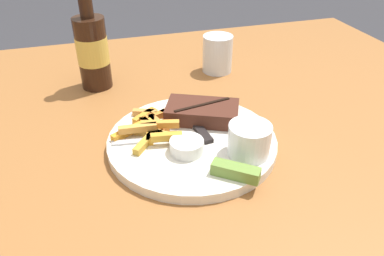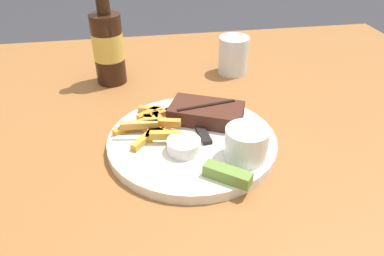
{
  "view_description": "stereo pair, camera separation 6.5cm",
  "coord_description": "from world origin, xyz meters",
  "px_view_note": "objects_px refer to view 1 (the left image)",
  "views": [
    {
      "loc": [
        -0.15,
        -0.52,
        1.11
      ],
      "look_at": [
        0.0,
        0.0,
        0.76
      ],
      "focal_mm": 35.0,
      "sensor_mm": 36.0,
      "label": 1
    },
    {
      "loc": [
        -0.09,
        -0.54,
        1.11
      ],
      "look_at": [
        0.0,
        0.0,
        0.76
      ],
      "focal_mm": 35.0,
      "sensor_mm": 36.0,
      "label": 2
    }
  ],
  "objects_px": {
    "steak_portion": "(202,112)",
    "pickle_spear": "(236,171)",
    "dipping_sauce_cup": "(187,146)",
    "knife_utensil": "(195,124)",
    "beer_bottle": "(92,48)",
    "drinking_glass": "(217,54)",
    "fork_utensil": "(147,140)",
    "coleslaw_cup": "(249,138)",
    "dinner_plate": "(192,142)"
  },
  "relations": [
    {
      "from": "dipping_sauce_cup",
      "to": "knife_utensil",
      "type": "bearing_deg",
      "value": 63.91
    },
    {
      "from": "steak_portion",
      "to": "knife_utensil",
      "type": "height_order",
      "value": "steak_portion"
    },
    {
      "from": "beer_bottle",
      "to": "drinking_glass",
      "type": "xyz_separation_m",
      "value": [
        0.29,
        0.0,
        -0.05
      ]
    },
    {
      "from": "dipping_sauce_cup",
      "to": "steak_portion",
      "type": "bearing_deg",
      "value": 58.46
    },
    {
      "from": "beer_bottle",
      "to": "drinking_glass",
      "type": "distance_m",
      "value": 0.3
    },
    {
      "from": "steak_portion",
      "to": "pickle_spear",
      "type": "xyz_separation_m",
      "value": [
        -0.0,
        -0.17,
        -0.0
      ]
    },
    {
      "from": "dinner_plate",
      "to": "coleslaw_cup",
      "type": "height_order",
      "value": "coleslaw_cup"
    },
    {
      "from": "dinner_plate",
      "to": "pickle_spear",
      "type": "xyz_separation_m",
      "value": [
        0.03,
        -0.12,
        0.02
      ]
    },
    {
      "from": "dinner_plate",
      "to": "steak_portion",
      "type": "bearing_deg",
      "value": 56.34
    },
    {
      "from": "steak_portion",
      "to": "dipping_sauce_cup",
      "type": "distance_m",
      "value": 0.11
    },
    {
      "from": "dinner_plate",
      "to": "fork_utensil",
      "type": "height_order",
      "value": "fork_utensil"
    },
    {
      "from": "knife_utensil",
      "to": "drinking_glass",
      "type": "relative_size",
      "value": 1.85
    },
    {
      "from": "dipping_sauce_cup",
      "to": "knife_utensil",
      "type": "relative_size",
      "value": 0.34
    },
    {
      "from": "knife_utensil",
      "to": "steak_portion",
      "type": "bearing_deg",
      "value": -54.56
    },
    {
      "from": "pickle_spear",
      "to": "beer_bottle",
      "type": "height_order",
      "value": "beer_bottle"
    },
    {
      "from": "fork_utensil",
      "to": "drinking_glass",
      "type": "xyz_separation_m",
      "value": [
        0.23,
        0.28,
        0.03
      ]
    },
    {
      "from": "coleslaw_cup",
      "to": "pickle_spear",
      "type": "relative_size",
      "value": 0.97
    },
    {
      "from": "coleslaw_cup",
      "to": "dipping_sauce_cup",
      "type": "height_order",
      "value": "coleslaw_cup"
    },
    {
      "from": "steak_portion",
      "to": "dipping_sauce_cup",
      "type": "xyz_separation_m",
      "value": [
        -0.06,
        -0.09,
        -0.0
      ]
    },
    {
      "from": "coleslaw_cup",
      "to": "knife_utensil",
      "type": "relative_size",
      "value": 0.42
    },
    {
      "from": "dinner_plate",
      "to": "dipping_sauce_cup",
      "type": "xyz_separation_m",
      "value": [
        -0.02,
        -0.04,
        0.02
      ]
    },
    {
      "from": "coleslaw_cup",
      "to": "dipping_sauce_cup",
      "type": "xyz_separation_m",
      "value": [
        -0.1,
        0.03,
        -0.02
      ]
    },
    {
      "from": "dinner_plate",
      "to": "beer_bottle",
      "type": "distance_m",
      "value": 0.33
    },
    {
      "from": "dipping_sauce_cup",
      "to": "knife_utensil",
      "type": "distance_m",
      "value": 0.08
    },
    {
      "from": "steak_portion",
      "to": "beer_bottle",
      "type": "xyz_separation_m",
      "value": [
        -0.18,
        0.23,
        0.06
      ]
    },
    {
      "from": "dinner_plate",
      "to": "fork_utensil",
      "type": "relative_size",
      "value": 2.22
    },
    {
      "from": "steak_portion",
      "to": "dipping_sauce_cup",
      "type": "height_order",
      "value": "steak_portion"
    },
    {
      "from": "dinner_plate",
      "to": "steak_portion",
      "type": "relative_size",
      "value": 1.94
    },
    {
      "from": "dinner_plate",
      "to": "dipping_sauce_cup",
      "type": "height_order",
      "value": "dipping_sauce_cup"
    },
    {
      "from": "steak_portion",
      "to": "drinking_glass",
      "type": "xyz_separation_m",
      "value": [
        0.11,
        0.24,
        0.01
      ]
    },
    {
      "from": "fork_utensil",
      "to": "drinking_glass",
      "type": "height_order",
      "value": "drinking_glass"
    },
    {
      "from": "drinking_glass",
      "to": "pickle_spear",
      "type": "bearing_deg",
      "value": -105.95
    },
    {
      "from": "beer_bottle",
      "to": "dinner_plate",
      "type": "bearing_deg",
      "value": -63.79
    },
    {
      "from": "knife_utensil",
      "to": "beer_bottle",
      "type": "height_order",
      "value": "beer_bottle"
    },
    {
      "from": "pickle_spear",
      "to": "beer_bottle",
      "type": "xyz_separation_m",
      "value": [
        -0.18,
        0.41,
        0.06
      ]
    },
    {
      "from": "fork_utensil",
      "to": "dinner_plate",
      "type": "bearing_deg",
      "value": 0.0
    },
    {
      "from": "dipping_sauce_cup",
      "to": "beer_bottle",
      "type": "xyz_separation_m",
      "value": [
        -0.12,
        0.33,
        0.06
      ]
    },
    {
      "from": "steak_portion",
      "to": "fork_utensil",
      "type": "relative_size",
      "value": 1.14
    },
    {
      "from": "dipping_sauce_cup",
      "to": "drinking_glass",
      "type": "height_order",
      "value": "drinking_glass"
    },
    {
      "from": "steak_portion",
      "to": "dipping_sauce_cup",
      "type": "bearing_deg",
      "value": -121.54
    },
    {
      "from": "knife_utensil",
      "to": "beer_bottle",
      "type": "distance_m",
      "value": 0.31
    },
    {
      "from": "knife_utensil",
      "to": "dinner_plate",
      "type": "bearing_deg",
      "value": 149.89
    },
    {
      "from": "steak_portion",
      "to": "coleslaw_cup",
      "type": "height_order",
      "value": "coleslaw_cup"
    },
    {
      "from": "steak_portion",
      "to": "pickle_spear",
      "type": "distance_m",
      "value": 0.17
    },
    {
      "from": "fork_utensil",
      "to": "knife_utensil",
      "type": "relative_size",
      "value": 0.81
    },
    {
      "from": "coleslaw_cup",
      "to": "drinking_glass",
      "type": "xyz_separation_m",
      "value": [
        0.07,
        0.36,
        -0.0
      ]
    },
    {
      "from": "dipping_sauce_cup",
      "to": "coleslaw_cup",
      "type": "bearing_deg",
      "value": -18.78
    },
    {
      "from": "dinner_plate",
      "to": "knife_utensil",
      "type": "relative_size",
      "value": 1.79
    },
    {
      "from": "dinner_plate",
      "to": "drinking_glass",
      "type": "xyz_separation_m",
      "value": [
        0.15,
        0.29,
        0.04
      ]
    },
    {
      "from": "dipping_sauce_cup",
      "to": "pickle_spear",
      "type": "distance_m",
      "value": 0.1
    }
  ]
}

